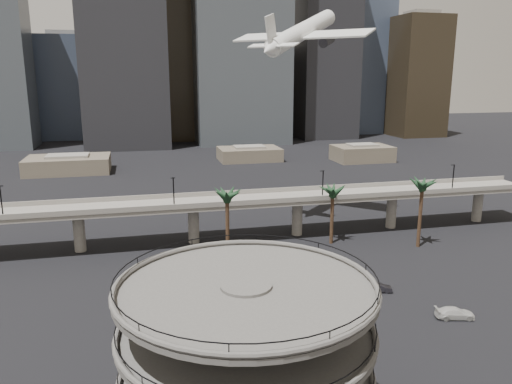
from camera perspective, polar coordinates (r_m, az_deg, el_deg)
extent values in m
cylinder|color=#524F4C|center=(46.34, -1.10, -19.89)|extent=(4.40, 4.40, 16.50)
cylinder|color=#524F4C|center=(46.47, -1.10, -20.12)|extent=(22.00, 22.00, 0.45)
torus|color=#524F4C|center=(46.21, -1.10, -19.63)|extent=(22.20, 22.20, 0.50)
torus|color=black|center=(45.78, -1.11, -18.79)|extent=(21.80, 21.80, 0.10)
cylinder|color=#524F4C|center=(44.39, -1.12, -15.81)|extent=(22.00, 22.00, 0.45)
torus|color=#524F4C|center=(44.16, -1.13, -15.27)|extent=(22.20, 22.20, 0.50)
torus|color=black|center=(43.79, -1.13, -14.35)|extent=(21.80, 21.80, 0.10)
cylinder|color=#524F4C|center=(42.59, -1.15, -11.10)|extent=(22.00, 22.00, 0.45)
torus|color=#524F4C|center=(42.40, -1.15, -10.51)|extent=(22.20, 22.20, 0.50)
torus|color=black|center=(42.08, -1.16, -9.52)|extent=(21.80, 21.80, 0.10)
cube|color=gray|center=(102.40, -1.09, -1.06)|extent=(130.00, 9.00, 0.90)
cube|color=gray|center=(97.92, -0.52, -1.18)|extent=(130.00, 0.30, 1.00)
cube|color=gray|center=(106.46, -1.61, -0.01)|extent=(130.00, 0.30, 1.00)
cylinder|color=gray|center=(102.00, -19.55, -4.35)|extent=(2.20, 2.20, 8.00)
cylinder|color=gray|center=(101.83, -7.15, -3.70)|extent=(2.20, 2.20, 8.00)
cylinder|color=gray|center=(106.32, 4.73, -2.91)|extent=(2.20, 2.20, 8.00)
cylinder|color=gray|center=(114.92, 15.22, -2.10)|extent=(2.20, 2.20, 8.00)
cylinder|color=gray|center=(126.79, 23.99, -1.37)|extent=(2.20, 2.20, 8.00)
cylinder|color=black|center=(98.36, -27.08, -1.04)|extent=(0.24, 0.24, 6.00)
cylinder|color=black|center=(95.65, -9.39, -0.11)|extent=(0.24, 0.24, 6.00)
cylinder|color=black|center=(102.09, 7.64, 0.80)|extent=(0.24, 0.24, 6.00)
cylinder|color=black|center=(116.17, 21.60, 1.49)|extent=(0.24, 0.24, 6.00)
cylinder|color=#432D1C|center=(91.42, -3.28, -4.10)|extent=(0.70, 0.70, 12.15)
ellipsoid|color=#18351E|center=(89.70, -3.33, -0.15)|extent=(4.40, 4.40, 2.00)
cylinder|color=#432D1C|center=(101.25, 8.67, -2.90)|extent=(0.70, 0.70, 10.80)
ellipsoid|color=#18351E|center=(99.80, 8.79, 0.30)|extent=(4.40, 4.40, 2.00)
cylinder|color=#432D1C|center=(102.99, 18.24, -2.64)|extent=(0.70, 0.70, 12.60)
ellipsoid|color=#18351E|center=(101.43, 18.51, 1.01)|extent=(4.40, 4.40, 2.00)
cube|color=brown|center=(186.00, -20.65, 2.95)|extent=(28.00, 18.00, 5.50)
cube|color=gray|center=(185.50, -20.73, 3.91)|extent=(14.00, 9.00, 0.80)
cube|color=brown|center=(199.13, -0.78, 4.36)|extent=(24.00, 16.00, 5.00)
cube|color=gray|center=(198.70, -0.78, 5.19)|extent=(12.00, 8.00, 0.80)
cube|color=brown|center=(201.80, 12.02, 4.34)|extent=(22.00, 15.00, 6.00)
cube|color=gray|center=(201.32, 12.07, 5.29)|extent=(11.00, 7.50, 0.80)
cube|color=#3A455A|center=(288.98, -20.59, 11.09)|extent=(30.00, 30.00, 52.96)
cube|color=gray|center=(289.64, -21.05, 16.55)|extent=(16.50, 16.50, 2.40)
cube|color=black|center=(243.48, -15.15, 19.29)|extent=(38.00, 30.00, 121.36)
cube|color=black|center=(268.69, -8.20, 16.63)|extent=(28.00, 26.00, 99.29)
cube|color=#41474C|center=(254.30, -1.86, 20.69)|extent=(45.00, 32.00, 132.39)
cube|color=gray|center=(292.21, 1.68, 11.28)|extent=(24.00, 24.00, 46.34)
cube|color=gray|center=(292.38, 1.72, 16.05)|extent=(13.20, 13.20, 2.40)
cube|color=black|center=(276.07, 7.98, 17.11)|extent=(30.00, 28.00, 104.81)
cube|color=#3A455A|center=(304.37, 11.37, 14.02)|extent=(34.00, 30.00, 77.23)
cube|color=black|center=(293.82, 17.93, 12.39)|extent=(26.00, 26.00, 63.99)
cube|color=gray|center=(295.54, 18.41, 18.82)|extent=(14.30, 14.30, 2.40)
cube|color=gray|center=(304.70, -6.18, 10.87)|extent=(22.00, 22.00, 41.92)
cube|color=gray|center=(304.61, -6.29, 15.04)|extent=(12.10, 12.10, 2.40)
cylinder|color=white|center=(118.80, 5.36, 17.81)|extent=(23.53, 24.31, 12.23)
cone|color=white|center=(133.81, 8.48, 19.24)|extent=(6.05, 6.07, 4.78)
cone|color=white|center=(104.29, 1.42, 15.91)|extent=(5.65, 5.69, 4.36)
cube|color=white|center=(117.96, 5.16, 17.40)|extent=(27.99, 27.23, 2.34)
cube|color=white|center=(106.04, 1.96, 16.41)|extent=(9.53, 9.28, 0.99)
cube|color=white|center=(105.49, 1.74, 18.00)|extent=(3.71, 3.85, 6.64)
cylinder|color=#28282D|center=(121.35, 2.71, 16.71)|extent=(4.97, 5.05, 3.34)
cylinder|color=#28282D|center=(116.34, 8.11, 16.74)|extent=(4.97, 5.05, 3.34)
imported|color=red|center=(66.83, 2.24, -15.91)|extent=(4.83, 3.77, 1.54)
imported|color=black|center=(82.15, 13.82, -10.55)|extent=(4.48, 2.65, 1.40)
imported|color=silver|center=(77.10, 21.77, -12.72)|extent=(5.76, 3.36, 1.57)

